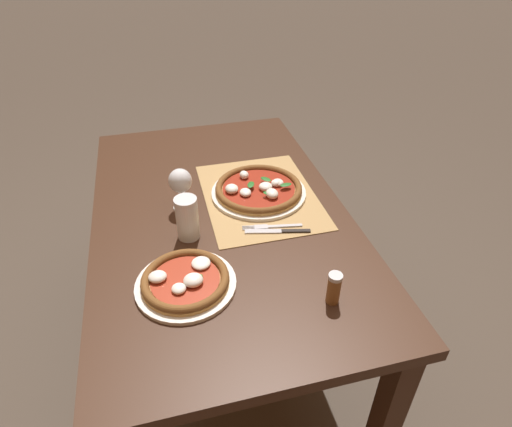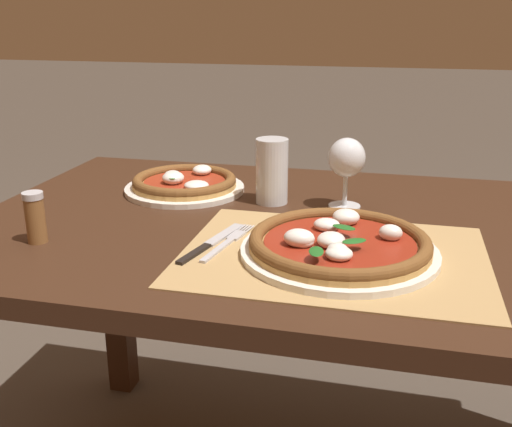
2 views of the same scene
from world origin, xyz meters
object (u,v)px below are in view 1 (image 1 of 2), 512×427
at_px(pizza_far, 185,281).
at_px(pepper_shaker, 334,288).
at_px(pint_glass, 187,219).
at_px(knife, 277,231).
at_px(pizza_near, 259,189).
at_px(fork, 272,227).
at_px(wine_glass, 180,183).

relative_size(pizza_far, pepper_shaker, 2.93).
distance_m(pizza_far, pint_glass, 0.23).
bearing_deg(knife, pizza_near, 0.65).
height_order(pizza_far, fork, pizza_far).
height_order(pint_glass, pepper_shaker, pint_glass).
relative_size(fork, knife, 0.94).
height_order(fork, knife, knife).
distance_m(pint_glass, pepper_shaker, 0.51).
bearing_deg(wine_glass, fork, -124.73).
bearing_deg(fork, pizza_far, 122.38).
bearing_deg(pizza_far, pizza_near, -38.37).
relative_size(pizza_near, wine_glass, 2.24).
relative_size(pizza_near, fork, 1.74).
xyz_separation_m(pizza_near, fork, (-0.20, 0.01, -0.02)).
bearing_deg(fork, pizza_near, -2.32).
bearing_deg(pint_glass, fork, -95.24).
height_order(pint_glass, knife, pint_glass).
xyz_separation_m(wine_glass, knife, (-0.22, -0.28, -0.10)).
height_order(pizza_near, wine_glass, wine_glass).
bearing_deg(pint_glass, knife, -100.74).
xyz_separation_m(pint_glass, fork, (-0.02, -0.27, -0.06)).
distance_m(pizza_near, pizza_far, 0.51).
height_order(wine_glass, pepper_shaker, wine_glass).
bearing_deg(pizza_near, pizza_far, 141.63).
bearing_deg(wine_glass, pint_glass, -179.80).
xyz_separation_m(pint_glass, pepper_shaker, (-0.37, -0.34, -0.02)).
bearing_deg(pepper_shaker, knife, 10.25).
xyz_separation_m(pizza_far, pepper_shaker, (-0.15, -0.38, 0.03)).
relative_size(pint_glass, pepper_shaker, 1.49).
bearing_deg(fork, pint_glass, 84.76).
bearing_deg(pint_glass, pizza_near, -57.29).
height_order(pizza_near, fork, pizza_near).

